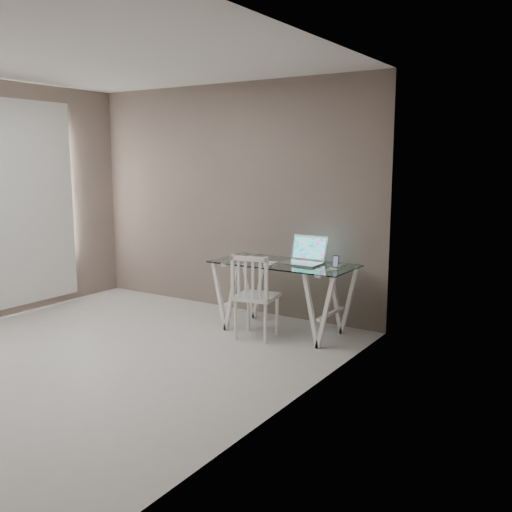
{
  "coord_description": "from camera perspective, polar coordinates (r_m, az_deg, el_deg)",
  "views": [
    {
      "loc": [
        3.97,
        -3.38,
        1.82
      ],
      "look_at": [
        0.91,
        1.41,
        0.85
      ],
      "focal_mm": 40.0,
      "sensor_mm": 36.0,
      "label": 1
    }
  ],
  "objects": [
    {
      "name": "chair",
      "position": [
        5.76,
        -0.22,
        -3.7
      ],
      "size": [
        0.46,
        0.46,
        0.88
      ],
      "rotation": [
        0.0,
        0.0,
        0.17
      ],
      "color": "white",
      "rests_on": "ground"
    },
    {
      "name": "mouse",
      "position": [
        5.78,
        1.18,
        -0.87
      ],
      "size": [
        0.1,
        0.06,
        0.03
      ],
      "primitive_type": "ellipsoid",
      "color": "white",
      "rests_on": "desk"
    },
    {
      "name": "keyboard",
      "position": [
        6.0,
        0.86,
        -0.6
      ],
      "size": [
        0.29,
        0.12,
        0.01
      ],
      "primitive_type": "cube",
      "color": "silver",
      "rests_on": "desk"
    },
    {
      "name": "room",
      "position": [
        5.28,
        -17.44,
        8.12
      ],
      "size": [
        4.5,
        4.52,
        2.71
      ],
      "color": "#B2B0AB",
      "rests_on": "ground"
    },
    {
      "name": "laptop",
      "position": [
        5.96,
        4.91,
        -0.09
      ],
      "size": [
        0.4,
        0.36,
        0.28
      ],
      "color": "#B5B5BA",
      "rests_on": "desk"
    },
    {
      "name": "desk",
      "position": [
        6.04,
        2.74,
        -4.1
      ],
      "size": [
        1.5,
        0.7,
        0.75
      ],
      "color": "silver",
      "rests_on": "ground"
    },
    {
      "name": "phone_dock",
      "position": [
        5.67,
        7.94,
        -0.94
      ],
      "size": [
        0.07,
        0.07,
        0.14
      ],
      "color": "white",
      "rests_on": "desk"
    }
  ]
}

